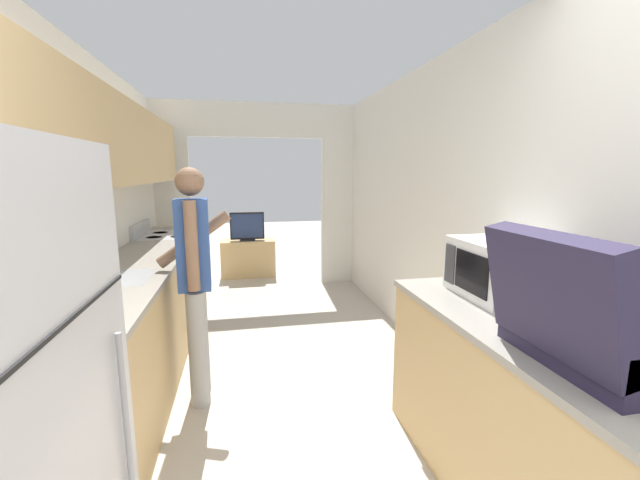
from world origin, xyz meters
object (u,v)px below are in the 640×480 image
at_px(person, 195,280).
at_px(range_oven, 172,274).
at_px(microwave, 495,269).
at_px(television, 247,227).
at_px(knife, 181,227).
at_px(suitcase, 584,324).
at_px(tv_cabinet, 248,258).

bearing_deg(person, range_oven, 11.04).
distance_m(range_oven, microwave, 3.48).
bearing_deg(television, range_oven, -120.52).
bearing_deg(knife, range_oven, -105.59).
relative_size(suitcase, microwave, 1.20).
bearing_deg(tv_cabinet, television, -90.00).
distance_m(suitcase, knife, 4.36).
relative_size(suitcase, tv_cabinet, 0.73).
height_order(suitcase, microwave, suitcase).
bearing_deg(knife, microwave, -65.04).
relative_size(microwave, knife, 1.49).
xyz_separation_m(range_oven, person, (0.48, -1.83, 0.41)).
bearing_deg(range_oven, knife, 83.22).
height_order(person, knife, person).
relative_size(television, knife, 1.54).
bearing_deg(suitcase, range_oven, 120.17).
bearing_deg(knife, suitcase, -72.55).
distance_m(suitcase, tv_cabinet, 5.12).
relative_size(range_oven, person, 0.65).
bearing_deg(microwave, television, 107.37).
relative_size(tv_cabinet, knife, 2.46).
bearing_deg(microwave, knife, 123.78).
bearing_deg(television, tv_cabinet, 90.00).
bearing_deg(television, person, -96.79).
xyz_separation_m(range_oven, television, (0.87, 1.48, 0.31)).
relative_size(suitcase, knife, 1.78).
distance_m(range_oven, knife, 0.67).
bearing_deg(range_oven, microwave, -50.84).
bearing_deg(person, microwave, -119.64).
xyz_separation_m(suitcase, microwave, (0.18, 0.76, 0.00)).
xyz_separation_m(suitcase, television, (-1.11, 4.90, -0.29)).
distance_m(tv_cabinet, knife, 1.46).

